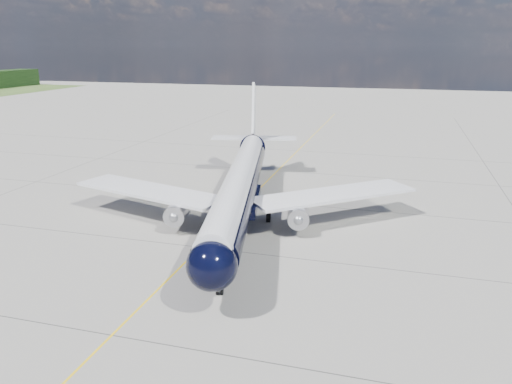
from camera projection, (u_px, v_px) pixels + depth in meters
ground at (259, 189)px, 64.13m from camera, size 320.00×320.00×0.00m
taxiway_centerline at (248, 200)px, 59.52m from camera, size 0.16×160.00×0.01m
main_airliner at (240, 184)px, 51.59m from camera, size 36.09×44.53×12.98m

